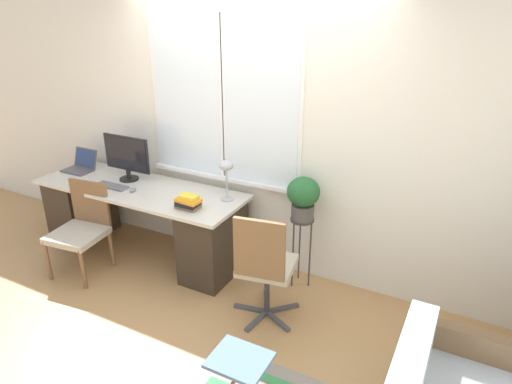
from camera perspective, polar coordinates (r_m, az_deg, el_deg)
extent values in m
plane|color=tan|center=(4.14, -6.07, -13.04)|extent=(14.00, 14.00, 0.00)
cube|color=white|center=(4.17, -0.78, 8.10)|extent=(9.00, 0.06, 2.70)
cube|color=white|center=(4.42, -8.56, 11.63)|extent=(0.79, 0.02, 1.51)
cube|color=white|center=(4.41, -8.64, 11.61)|extent=(0.72, 0.01, 1.44)
cube|color=white|center=(4.02, 0.67, 10.73)|extent=(0.79, 0.02, 1.51)
cube|color=white|center=(4.01, 0.60, 10.71)|extent=(0.72, 0.01, 1.44)
cube|color=white|center=(4.43, -3.86, 1.86)|extent=(1.62, 0.11, 0.04)
cube|color=beige|center=(4.59, -14.40, 0.38)|extent=(2.16, 0.72, 0.03)
cube|color=#33281E|center=(5.29, -20.86, -1.64)|extent=(0.40, 0.64, 0.70)
cube|color=#33281E|center=(4.27, -5.36, -6.16)|extent=(0.40, 0.64, 0.70)
cube|color=#4C4C51|center=(5.20, -21.41, 2.51)|extent=(0.30, 0.20, 0.02)
cube|color=#4C4C51|center=(5.25, -20.52, 4.05)|extent=(0.30, 0.07, 0.19)
cube|color=navy|center=(5.24, -20.56, 4.05)|extent=(0.27, 0.06, 0.17)
cylinder|color=black|center=(4.80, -15.57, 1.60)|extent=(0.19, 0.19, 0.02)
cylinder|color=black|center=(4.78, -15.64, 2.24)|extent=(0.05, 0.05, 0.10)
cube|color=black|center=(4.71, -15.88, 4.67)|extent=(0.54, 0.02, 0.35)
cube|color=black|center=(4.70, -15.98, 4.62)|extent=(0.52, 0.01, 0.33)
cube|color=slate|center=(4.66, -17.56, 0.70)|extent=(0.35, 0.12, 0.02)
ellipsoid|color=slate|center=(4.48, -15.13, 0.24)|extent=(0.04, 0.07, 0.04)
cylinder|color=#ADADB2|center=(4.18, -3.63, -0.87)|extent=(0.12, 0.12, 0.01)
cylinder|color=#ADADB2|center=(4.12, -3.68, 1.06)|extent=(0.02, 0.02, 0.29)
ellipsoid|color=#ADADB2|center=(4.05, -3.75, 3.33)|extent=(0.13, 0.13, 0.09)
cube|color=olive|center=(4.05, -8.51, -1.77)|extent=(0.20, 0.14, 0.03)
cube|color=black|center=(4.03, -8.48, -1.41)|extent=(0.20, 0.15, 0.04)
cube|color=orange|center=(4.00, -8.46, -1.04)|extent=(0.23, 0.15, 0.03)
cube|color=yellow|center=(3.99, -8.41, -0.63)|extent=(0.16, 0.10, 0.03)
cylinder|color=brown|center=(4.66, -24.59, -7.81)|extent=(0.04, 0.04, 0.40)
cylinder|color=brown|center=(4.40, -20.81, -9.02)|extent=(0.04, 0.04, 0.40)
cylinder|color=brown|center=(4.90, -21.36, -5.67)|extent=(0.04, 0.04, 0.40)
cylinder|color=brown|center=(4.66, -17.62, -6.68)|extent=(0.04, 0.04, 0.40)
cube|color=#B2A893|center=(4.56, -21.47, -5.04)|extent=(0.50, 0.48, 0.06)
cube|color=brown|center=(4.61, -20.03, -1.17)|extent=(0.41, 0.08, 0.42)
cube|color=#47474C|center=(3.98, -0.71, -14.36)|extent=(0.29, 0.09, 0.03)
cube|color=#47474C|center=(3.85, 0.09, -15.82)|extent=(0.08, 0.29, 0.03)
cube|color=#47474C|center=(3.85, 2.70, -15.79)|extent=(0.27, 0.16, 0.03)
cube|color=#47474C|center=(3.98, 3.35, -14.32)|extent=(0.23, 0.23, 0.03)
cube|color=#47474C|center=(4.06, 1.28, -13.49)|extent=(0.17, 0.27, 0.03)
cylinder|color=#333338|center=(3.81, 1.37, -12.14)|extent=(0.04, 0.04, 0.41)
cube|color=#B2A893|center=(3.68, 1.41, -9.17)|extent=(0.49, 0.47, 0.06)
cube|color=brown|center=(3.36, 0.41, -7.21)|extent=(0.39, 0.10, 0.48)
cube|color=brown|center=(3.33, 25.43, -19.63)|extent=(0.82, 0.09, 0.59)
cylinder|color=#333338|center=(3.99, 5.80, -3.44)|extent=(0.21, 0.21, 0.02)
cylinder|color=#333338|center=(4.12, 6.75, -7.84)|extent=(0.01, 0.01, 0.65)
cylinder|color=#333338|center=(4.22, 5.45, -6.96)|extent=(0.01, 0.01, 0.65)
cylinder|color=#333338|center=(4.10, 4.63, -7.92)|extent=(0.01, 0.01, 0.65)
cylinder|color=#514C47|center=(3.95, 5.84, -2.45)|extent=(0.20, 0.20, 0.13)
ellipsoid|color=#235B2D|center=(3.87, 5.95, 0.03)|extent=(0.28, 0.28, 0.25)
cube|color=slate|center=(2.90, -2.07, -20.25)|extent=(0.35, 0.30, 0.02)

